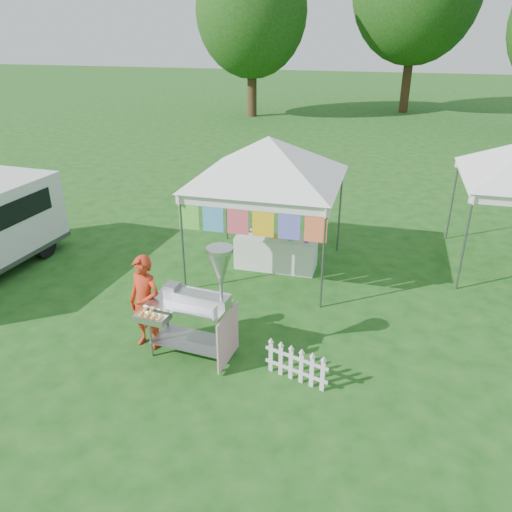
# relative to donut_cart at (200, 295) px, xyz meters

# --- Properties ---
(ground) EXTENTS (120.00, 120.00, 0.00)m
(ground) POSITION_rel_donut_cart_xyz_m (0.23, 0.04, -1.19)
(ground) COLOR #184614
(ground) RESTS_ON ground
(canopy_main) EXTENTS (4.24, 4.24, 3.45)m
(canopy_main) POSITION_rel_donut_cart_xyz_m (0.23, 3.54, 1.80)
(canopy_main) COLOR #59595E
(canopy_main) RESTS_ON ground
(tree_left) EXTENTS (6.40, 6.40, 9.53)m
(tree_left) POSITION_rel_donut_cart_xyz_m (-5.77, 24.04, 4.64)
(tree_left) COLOR #372214
(tree_left) RESTS_ON ground
(donut_cart) EXTENTS (1.53, 0.95, 2.03)m
(donut_cart) POSITION_rel_donut_cart_xyz_m (0.00, 0.00, 0.00)
(donut_cart) COLOR gray
(donut_cart) RESTS_ON ground
(vendor) EXTENTS (0.69, 0.54, 1.68)m
(vendor) POSITION_rel_donut_cart_xyz_m (-1.03, 0.08, -0.35)
(vendor) COLOR red
(vendor) RESTS_ON ground
(picket_fence) EXTENTS (1.04, 0.34, 0.56)m
(picket_fence) POSITION_rel_donut_cart_xyz_m (1.60, -0.20, -0.90)
(picket_fence) COLOR silver
(picket_fence) RESTS_ON ground
(display_table) EXTENTS (1.80, 0.70, 0.75)m
(display_table) POSITION_rel_donut_cart_xyz_m (0.40, 3.66, -0.82)
(display_table) COLOR white
(display_table) RESTS_ON ground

